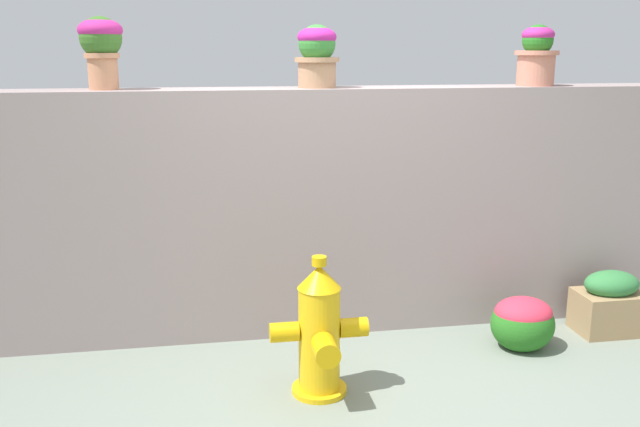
{
  "coord_description": "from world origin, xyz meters",
  "views": [
    {
      "loc": [
        -0.79,
        -3.39,
        1.9
      ],
      "look_at": [
        -0.06,
        0.87,
        0.85
      ],
      "focal_mm": 38.6,
      "sensor_mm": 36.0,
      "label": 1
    }
  ],
  "objects": [
    {
      "name": "ground_plane",
      "position": [
        0.0,
        0.0,
        0.0
      ],
      "size": [
        24.0,
        24.0,
        0.0
      ],
      "primitive_type": "plane",
      "color": "slate"
    },
    {
      "name": "potted_plant_2",
      "position": [
        -0.04,
        1.06,
        1.87
      ],
      "size": [
        0.29,
        0.29,
        0.4
      ],
      "color": "tan",
      "rests_on": "stone_wall"
    },
    {
      "name": "potted_plant_3",
      "position": [
        1.45,
        1.04,
        1.86
      ],
      "size": [
        0.29,
        0.29,
        0.4
      ],
      "color": "tan",
      "rests_on": "stone_wall"
    },
    {
      "name": "fire_hydrant",
      "position": [
        -0.19,
        0.09,
        0.36
      ],
      "size": [
        0.55,
        0.45,
        0.8
      ],
      "color": "gold",
      "rests_on": "ground"
    },
    {
      "name": "planter_box",
      "position": [
        1.9,
        0.61,
        0.21
      ],
      "size": [
        0.44,
        0.31,
        0.43
      ],
      "color": "#9D7E55",
      "rests_on": "ground"
    },
    {
      "name": "flower_bush_left",
      "position": [
        1.2,
        0.47,
        0.18
      ],
      "size": [
        0.41,
        0.37,
        0.35
      ],
      "color": "#266B1E",
      "rests_on": "ground"
    },
    {
      "name": "stone_wall",
      "position": [
        0.0,
        1.07,
        0.82
      ],
      "size": [
        6.34,
        0.39,
        1.64
      ],
      "primitive_type": "cube",
      "color": "gray",
      "rests_on": "ground"
    },
    {
      "name": "potted_plant_1",
      "position": [
        -1.38,
        1.08,
        1.92
      ],
      "size": [
        0.27,
        0.27,
        0.44
      ],
      "color": "tan",
      "rests_on": "stone_wall"
    }
  ]
}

